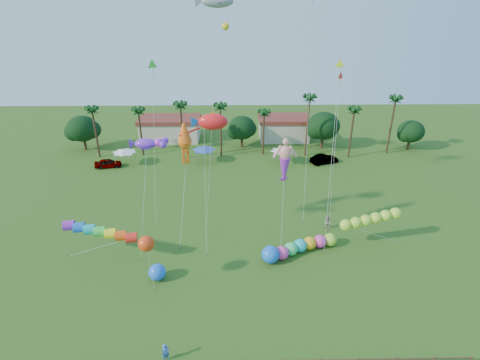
{
  "coord_description": "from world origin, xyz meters",
  "views": [
    {
      "loc": [
        -0.67,
        -26.39,
        26.07
      ],
      "look_at": [
        0.0,
        10.0,
        9.0
      ],
      "focal_mm": 28.0,
      "sensor_mm": 36.0,
      "label": 1
    }
  ],
  "objects_px": {
    "car_b": "(324,159)",
    "spectator_a": "(166,352)",
    "car_a": "(108,163)",
    "caterpillar_inflatable": "(297,248)",
    "spectator_b": "(327,223)",
    "blue_ball": "(157,272)"
  },
  "relations": [
    {
      "from": "blue_ball",
      "to": "car_b",
      "type": "bearing_deg",
      "value": 51.94
    },
    {
      "from": "car_b",
      "to": "spectator_a",
      "type": "bearing_deg",
      "value": 132.3
    },
    {
      "from": "spectator_a",
      "to": "spectator_b",
      "type": "xyz_separation_m",
      "value": [
        17.48,
        19.29,
        0.04
      ]
    },
    {
      "from": "car_b",
      "to": "car_a",
      "type": "bearing_deg",
      "value": 71.97
    },
    {
      "from": "car_b",
      "to": "caterpillar_inflatable",
      "type": "bearing_deg",
      "value": 141.63
    },
    {
      "from": "car_a",
      "to": "car_b",
      "type": "xyz_separation_m",
      "value": [
        38.53,
        1.07,
        0.06
      ]
    },
    {
      "from": "spectator_b",
      "to": "caterpillar_inflatable",
      "type": "height_order",
      "value": "caterpillar_inflatable"
    },
    {
      "from": "caterpillar_inflatable",
      "to": "blue_ball",
      "type": "distance_m",
      "value": 15.79
    },
    {
      "from": "car_a",
      "to": "spectator_b",
      "type": "bearing_deg",
      "value": -131.48
    },
    {
      "from": "spectator_b",
      "to": "blue_ball",
      "type": "height_order",
      "value": "spectator_b"
    },
    {
      "from": "car_a",
      "to": "car_b",
      "type": "relative_size",
      "value": 0.9
    },
    {
      "from": "car_a",
      "to": "caterpillar_inflatable",
      "type": "height_order",
      "value": "caterpillar_inflatable"
    },
    {
      "from": "car_a",
      "to": "caterpillar_inflatable",
      "type": "relative_size",
      "value": 0.48
    },
    {
      "from": "car_a",
      "to": "caterpillar_inflatable",
      "type": "xyz_separation_m",
      "value": [
        29.36,
        -25.94,
        0.07
      ]
    },
    {
      "from": "spectator_b",
      "to": "blue_ball",
      "type": "xyz_separation_m",
      "value": [
        -19.95,
        -9.36,
        -0.01
      ]
    },
    {
      "from": "car_a",
      "to": "blue_ball",
      "type": "relative_size",
      "value": 2.54
    },
    {
      "from": "car_b",
      "to": "spectator_a",
      "type": "height_order",
      "value": "spectator_a"
    },
    {
      "from": "car_b",
      "to": "caterpillar_inflatable",
      "type": "relative_size",
      "value": 0.53
    },
    {
      "from": "car_b",
      "to": "spectator_a",
      "type": "xyz_separation_m",
      "value": [
        -21.93,
        -41.09,
        0.03
      ]
    },
    {
      "from": "spectator_b",
      "to": "caterpillar_inflatable",
      "type": "xyz_separation_m",
      "value": [
        -4.72,
        -5.2,
        -0.06
      ]
    },
    {
      "from": "car_a",
      "to": "spectator_b",
      "type": "relative_size",
      "value": 2.52
    },
    {
      "from": "spectator_a",
      "to": "car_a",
      "type": "bearing_deg",
      "value": 83.74
    }
  ]
}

